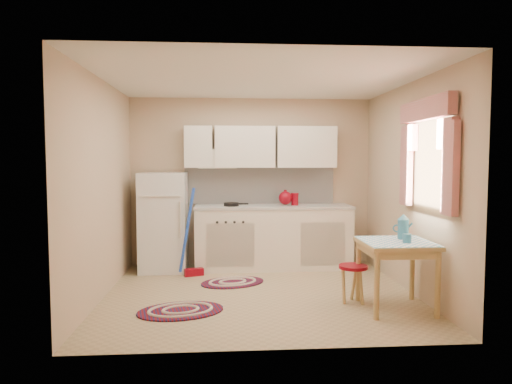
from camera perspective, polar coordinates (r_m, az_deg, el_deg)
room_shell at (r=5.54m, az=1.86°, el=4.18°), size 3.64×3.60×2.52m
fridge at (r=6.64m, az=-11.46°, el=-3.68°), size 0.65×0.60×1.40m
broom at (r=6.27m, az=-7.82°, el=-5.02°), size 0.30×0.20×1.20m
base_cabinets at (r=6.71m, az=2.14°, el=-5.77°), size 2.25×0.60×0.88m
countertop at (r=6.65m, az=2.15°, el=-1.86°), size 2.27×0.62×0.04m
frying_pan at (r=6.56m, az=-3.11°, el=-1.55°), size 0.24×0.24×0.05m
red_kettle at (r=6.66m, az=3.69°, el=-0.74°), size 0.25×0.23×0.22m
red_canister at (r=6.68m, az=4.88°, el=-0.98°), size 0.12×0.12×0.16m
table at (r=5.12m, az=17.06°, el=-9.94°), size 0.72×0.72×0.72m
stool at (r=5.25m, az=12.02°, el=-11.18°), size 0.41×0.41×0.42m
coffee_pot at (r=5.18m, az=17.93°, el=-4.10°), size 0.18×0.17×0.29m
mug at (r=4.97m, az=18.35°, el=-5.56°), size 0.11×0.11×0.10m
rug_center at (r=5.98m, az=-2.95°, el=-11.22°), size 0.96×0.78×0.02m
rug_left at (r=4.98m, az=-9.41°, el=-14.45°), size 1.01×0.79×0.02m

